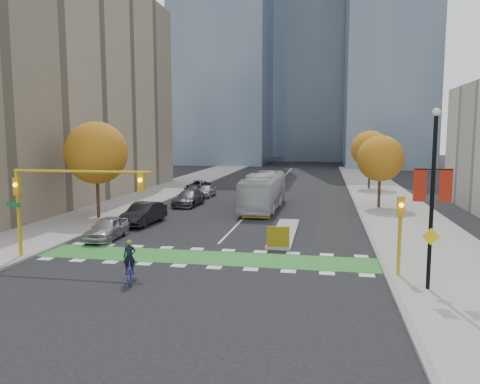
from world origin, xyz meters
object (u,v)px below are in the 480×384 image
at_px(bus, 263,191).
at_px(parked_car_d, 197,186).
at_px(cyclist, 130,268).
at_px(tree_west, 96,153).
at_px(banner_lamppost, 432,192).
at_px(parked_car_e, 206,191).
at_px(parked_car_b, 144,213).
at_px(traffic_signal_east, 400,224).
at_px(tree_east_far, 370,149).
at_px(hazard_board, 278,237).
at_px(parked_car_c, 189,198).
at_px(tree_east_near, 380,158).
at_px(parked_car_a, 107,228).
at_px(traffic_signal_west, 58,190).

height_order(bus, parked_car_d, bus).
bearing_deg(parked_car_d, cyclist, -75.80).
distance_m(tree_west, banner_lamppost, 27.63).
distance_m(parked_car_d, parked_car_e, 5.56).
bearing_deg(parked_car_b, traffic_signal_east, -27.24).
bearing_deg(bus, tree_east_far, 58.67).
relative_size(hazard_board, tree_west, 0.17).
xyz_separation_m(bus, parked_car_c, (-7.67, 0.65, -0.94)).
height_order(banner_lamppost, parked_car_b, banner_lamppost).
relative_size(banner_lamppost, cyclist, 3.90).
bearing_deg(hazard_board, traffic_signal_east, -35.92).
relative_size(tree_east_near, parked_car_c, 1.31).
xyz_separation_m(banner_lamppost, parked_car_d, (-20.50, 35.00, -3.94)).
height_order(traffic_signal_east, parked_car_a, traffic_signal_east).
xyz_separation_m(cyclist, parked_car_e, (-4.16, 31.15, -0.02)).
relative_size(banner_lamppost, parked_car_b, 1.58).
distance_m(traffic_signal_west, parked_car_a, 6.41).
relative_size(tree_east_near, parked_car_d, 1.47).
distance_m(traffic_signal_west, parked_car_e, 28.24).
distance_m(traffic_signal_east, banner_lamppost, 2.92).
height_order(hazard_board, bus, bus).
distance_m(bus, parked_car_d, 16.08).
xyz_separation_m(hazard_board, traffic_signal_west, (-11.93, -4.71, 3.23)).
height_order(parked_car_c, parked_car_d, parked_car_c).
relative_size(hazard_board, cyclist, 0.66).
bearing_deg(parked_car_d, parked_car_b, -81.91).
xyz_separation_m(tree_east_near, cyclist, (-14.41, -25.65, -4.16)).
relative_size(traffic_signal_east, parked_car_c, 0.76).
relative_size(tree_west, cyclist, 3.88).
xyz_separation_m(traffic_signal_east, parked_car_b, (-17.88, 11.10, -1.87)).
xyz_separation_m(tree_east_near, traffic_signal_east, (-1.50, -22.51, -2.13)).
xyz_separation_m(hazard_board, parked_car_b, (-11.38, 6.39, 0.06)).
xyz_separation_m(bus, parked_car_e, (-7.60, 7.52, -1.03)).
xyz_separation_m(hazard_board, parked_car_d, (-13.00, 28.30, -0.13)).
bearing_deg(tree_east_near, tree_west, -157.38).
bearing_deg(cyclist, hazard_board, 28.24).
distance_m(hazard_board, banner_lamppost, 10.76).
xyz_separation_m(tree_east_far, bus, (-11.47, -18.02, -3.52)).
distance_m(bus, parked_car_a, 17.41).
bearing_deg(tree_east_near, hazard_board, -114.20).
relative_size(hazard_board, tree_east_near, 0.20).
height_order(tree_east_near, parked_car_d, tree_east_near).
bearing_deg(traffic_signal_west, cyclist, -29.63).
relative_size(tree_east_far, cyclist, 3.61).
bearing_deg(hazard_board, tree_east_near, 65.80).
relative_size(hazard_board, tree_east_far, 0.18).
distance_m(traffic_signal_west, cyclist, 7.17).
bearing_deg(parked_car_c, hazard_board, -54.00).
height_order(tree_east_near, traffic_signal_east, tree_east_near).
height_order(tree_east_near, parked_car_c, tree_east_near).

